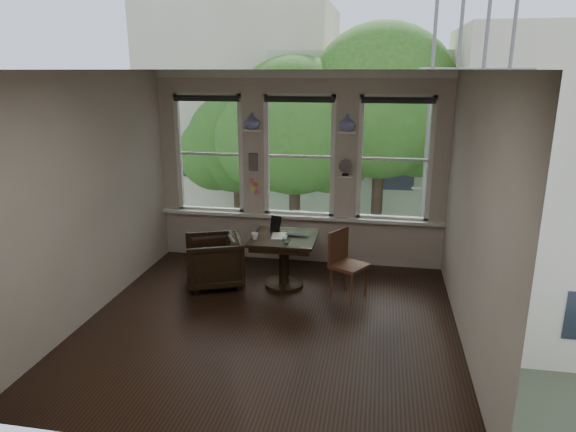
% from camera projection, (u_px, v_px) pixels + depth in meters
% --- Properties ---
extents(ground, '(4.50, 4.50, 0.00)m').
position_uv_depth(ground, '(270.00, 323.00, 6.30)').
color(ground, black).
rests_on(ground, ground).
extents(ceiling, '(4.50, 4.50, 0.00)m').
position_uv_depth(ceiling, '(267.00, 69.00, 5.48)').
color(ceiling, silver).
rests_on(ceiling, ground).
extents(wall_back, '(4.50, 0.00, 4.50)m').
position_uv_depth(wall_back, '(300.00, 169.00, 8.02)').
color(wall_back, beige).
rests_on(wall_back, ground).
extents(wall_front, '(4.50, 0.00, 4.50)m').
position_uv_depth(wall_front, '(203.00, 282.00, 3.76)').
color(wall_front, beige).
rests_on(wall_front, ground).
extents(wall_left, '(0.00, 4.50, 4.50)m').
position_uv_depth(wall_left, '(89.00, 197.00, 6.28)').
color(wall_left, beige).
rests_on(wall_left, ground).
extents(wall_right, '(0.00, 4.50, 4.50)m').
position_uv_depth(wall_right, '(473.00, 215.00, 5.50)').
color(wall_right, beige).
rests_on(wall_right, ground).
extents(window_left, '(1.10, 0.12, 1.90)m').
position_uv_depth(window_left, '(210.00, 154.00, 8.21)').
color(window_left, white).
rests_on(window_left, ground).
extents(window_center, '(1.10, 0.12, 1.90)m').
position_uv_depth(window_center, '(300.00, 156.00, 7.96)').
color(window_center, white).
rests_on(window_center, ground).
extents(window_right, '(1.10, 0.12, 1.90)m').
position_uv_depth(window_right, '(395.00, 159.00, 7.71)').
color(window_right, white).
rests_on(window_right, ground).
extents(shelf_left, '(0.26, 0.16, 0.03)m').
position_uv_depth(shelf_left, '(252.00, 130.00, 7.88)').
color(shelf_left, white).
rests_on(shelf_left, ground).
extents(shelf_right, '(0.26, 0.16, 0.03)m').
position_uv_depth(shelf_right, '(347.00, 132.00, 7.63)').
color(shelf_right, white).
rests_on(shelf_right, ground).
extents(intercom, '(0.14, 0.06, 0.28)m').
position_uv_depth(intercom, '(253.00, 162.00, 8.05)').
color(intercom, '#59544F').
rests_on(intercom, ground).
extents(sticky_notes, '(0.16, 0.01, 0.24)m').
position_uv_depth(sticky_notes, '(254.00, 184.00, 8.15)').
color(sticky_notes, pink).
rests_on(sticky_notes, ground).
extents(desk_fan, '(0.20, 0.20, 0.24)m').
position_uv_depth(desk_fan, '(346.00, 170.00, 7.77)').
color(desk_fan, '#59544F').
rests_on(desk_fan, ground).
extents(vase_left, '(0.24, 0.24, 0.25)m').
position_uv_depth(vase_left, '(252.00, 121.00, 7.84)').
color(vase_left, silver).
rests_on(vase_left, shelf_left).
extents(vase_right, '(0.24, 0.24, 0.25)m').
position_uv_depth(vase_right, '(347.00, 123.00, 7.60)').
color(vase_right, silver).
rests_on(vase_right, shelf_right).
extents(table, '(0.90, 0.90, 0.75)m').
position_uv_depth(table, '(284.00, 262.00, 7.27)').
color(table, black).
rests_on(table, ground).
extents(armchair_left, '(1.03, 1.02, 0.72)m').
position_uv_depth(armchair_left, '(214.00, 261.00, 7.33)').
color(armchair_left, black).
rests_on(armchair_left, ground).
extents(cushion_red, '(0.45, 0.45, 0.06)m').
position_uv_depth(cushion_red, '(214.00, 255.00, 7.31)').
color(cushion_red, maroon).
rests_on(cushion_red, armchair_left).
extents(side_chair_right, '(0.58, 0.58, 0.92)m').
position_uv_depth(side_chair_right, '(349.00, 265.00, 6.91)').
color(side_chair_right, '#4C2C1B').
rests_on(side_chair_right, ground).
extents(laptop, '(0.34, 0.24, 0.03)m').
position_uv_depth(laptop, '(296.00, 236.00, 7.15)').
color(laptop, black).
rests_on(laptop, table).
extents(mug, '(0.10, 0.10, 0.09)m').
position_uv_depth(mug, '(255.00, 236.00, 7.03)').
color(mug, white).
rests_on(mug, table).
extents(drinking_glass, '(0.12, 0.12, 0.09)m').
position_uv_depth(drinking_glass, '(286.00, 241.00, 6.85)').
color(drinking_glass, white).
rests_on(drinking_glass, table).
extents(tablet, '(0.18, 0.12, 0.22)m').
position_uv_depth(tablet, '(276.00, 223.00, 7.40)').
color(tablet, black).
rests_on(tablet, table).
extents(papers, '(0.25, 0.32, 0.00)m').
position_uv_depth(papers, '(280.00, 236.00, 7.19)').
color(papers, silver).
rests_on(papers, table).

